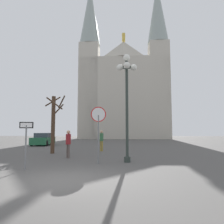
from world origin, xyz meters
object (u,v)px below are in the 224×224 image
Objects in this scene: one_way_arrow_sign at (26,139)px; street_lamp at (127,88)px; pedestrian_walking at (102,139)px; pedestrian_standing at (68,141)px; stop_sign at (98,123)px; bare_tree at (54,122)px; cathedral at (124,91)px; parked_car_near_green at (43,139)px.

street_lamp is (4.63, 2.37, 2.79)m from one_way_arrow_sign.
pedestrian_walking and pedestrian_standing have the same top height.
stop_sign is 6.27m from bare_tree.
cathedral is at bearing 79.16° from bare_tree.
parked_car_near_green is 2.54× the size of pedestrian_walking.
stop_sign is 6.66m from pedestrian_walking.
bare_tree is (-5.54, 4.25, -1.73)m from street_lamp.
stop_sign is 1.72× the size of pedestrian_standing.
one_way_arrow_sign is 1.21× the size of pedestrian_walking.
parked_car_near_green is (-4.08, 8.85, -1.73)m from bare_tree.
pedestrian_standing is (-2.14, 2.12, -1.06)m from stop_sign.
bare_tree is at bearing 129.67° from stop_sign.
cathedral reaches higher than one_way_arrow_sign.
stop_sign is at bearing -50.33° from bare_tree.
pedestrian_standing is at bearing 76.52° from one_way_arrow_sign.
pedestrian_walking reaches higher than parked_car_near_green.
cathedral reaches higher than pedestrian_walking.
bare_tree is 3.55m from pedestrian_standing.
parked_car_near_green is (-8.08, 13.67, -1.44)m from stop_sign.
bare_tree is 1.01× the size of parked_car_near_green.
pedestrian_walking is at bearing 25.95° from bare_tree.
bare_tree reaches higher than stop_sign.
stop_sign reaches higher than pedestrian_standing.
bare_tree is (-4.00, 4.82, 0.29)m from stop_sign.
one_way_arrow_sign is at bearing -82.11° from bare_tree.
pedestrian_standing is at bearing -96.99° from cathedral.
street_lamp is at bearing -37.46° from bare_tree.
bare_tree reaches higher than pedestrian_standing.
one_way_arrow_sign is at bearing -103.48° from pedestrian_standing.
bare_tree is at bearing 97.89° from one_way_arrow_sign.
cathedral is 16.84× the size of one_way_arrow_sign.
bare_tree is 2.57× the size of pedestrian_walking.
parked_car_near_green is at bearing 117.21° from pedestrian_standing.
street_lamp is at bearing -22.78° from pedestrian_standing.
street_lamp reaches higher than parked_car_near_green.
street_lamp is at bearing -53.68° from parked_car_near_green.
pedestrian_standing is (1.86, -2.70, -1.36)m from bare_tree.
pedestrian_standing is (-3.69, 1.55, -3.09)m from street_lamp.
street_lamp reaches higher than pedestrian_standing.
stop_sign is at bearing -93.26° from cathedral.
stop_sign is 1.42× the size of one_way_arrow_sign.
bare_tree is at bearing 142.54° from street_lamp.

